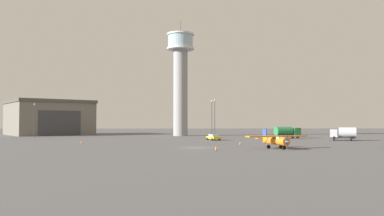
{
  "coord_description": "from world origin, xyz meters",
  "views": [
    {
      "loc": [
        -3.61,
        -62.55,
        4.11
      ],
      "look_at": [
        0.5,
        28.57,
        7.58
      ],
      "focal_mm": 35.81,
      "sensor_mm": 36.0,
      "label": 1
    }
  ],
  "objects_px": {
    "car_yellow": "(214,137)",
    "traffic_cone_near_left": "(216,148)",
    "light_post_east": "(215,115)",
    "truck_fuel_tanker_green": "(287,132)",
    "airplane_orange": "(275,140)",
    "truck_fuel_tanker_silver": "(343,133)",
    "traffic_cone_mid_apron": "(240,143)",
    "traffic_cone_near_right": "(81,142)",
    "light_post_north": "(34,117)",
    "control_tower": "(181,73)",
    "light_post_west": "(212,116)"
  },
  "relations": [
    {
      "from": "light_post_west",
      "to": "light_post_north",
      "type": "bearing_deg",
      "value": -179.56
    },
    {
      "from": "traffic_cone_near_left",
      "to": "truck_fuel_tanker_silver",
      "type": "bearing_deg",
      "value": 42.12
    },
    {
      "from": "truck_fuel_tanker_green",
      "to": "truck_fuel_tanker_silver",
      "type": "relative_size",
      "value": 1.17
    },
    {
      "from": "car_yellow",
      "to": "traffic_cone_near_left",
      "type": "relative_size",
      "value": 7.04
    },
    {
      "from": "light_post_west",
      "to": "traffic_cone_mid_apron",
      "type": "xyz_separation_m",
      "value": [
        1.72,
        -36.11,
        -5.7
      ]
    },
    {
      "from": "light_post_north",
      "to": "light_post_east",
      "type": "bearing_deg",
      "value": -3.13
    },
    {
      "from": "control_tower",
      "to": "light_post_east",
      "type": "distance_m",
      "value": 22.55
    },
    {
      "from": "airplane_orange",
      "to": "truck_fuel_tanker_green",
      "type": "xyz_separation_m",
      "value": [
        13.26,
        38.28,
        0.3
      ]
    },
    {
      "from": "light_post_east",
      "to": "traffic_cone_near_right",
      "type": "height_order",
      "value": "light_post_east"
    },
    {
      "from": "control_tower",
      "to": "light_post_north",
      "type": "distance_m",
      "value": 44.27
    },
    {
      "from": "light_post_north",
      "to": "traffic_cone_mid_apron",
      "type": "bearing_deg",
      "value": -35.44
    },
    {
      "from": "truck_fuel_tanker_green",
      "to": "truck_fuel_tanker_silver",
      "type": "height_order",
      "value": "same"
    },
    {
      "from": "control_tower",
      "to": "traffic_cone_near_right",
      "type": "relative_size",
      "value": 53.3
    },
    {
      "from": "control_tower",
      "to": "traffic_cone_near_left",
      "type": "bearing_deg",
      "value": -86.08
    },
    {
      "from": "truck_fuel_tanker_silver",
      "to": "traffic_cone_mid_apron",
      "type": "relative_size",
      "value": 9.84
    },
    {
      "from": "light_post_west",
      "to": "light_post_east",
      "type": "height_order",
      "value": "light_post_east"
    },
    {
      "from": "light_post_west",
      "to": "light_post_east",
      "type": "distance_m",
      "value": 3.09
    },
    {
      "from": "traffic_cone_near_left",
      "to": "traffic_cone_near_right",
      "type": "height_order",
      "value": "traffic_cone_near_left"
    },
    {
      "from": "traffic_cone_near_left",
      "to": "truck_fuel_tanker_green",
      "type": "bearing_deg",
      "value": 61.18
    },
    {
      "from": "traffic_cone_mid_apron",
      "to": "traffic_cone_near_right",
      "type": "bearing_deg",
      "value": 171.61
    },
    {
      "from": "airplane_orange",
      "to": "control_tower",
      "type": "bearing_deg",
      "value": 177.23
    },
    {
      "from": "car_yellow",
      "to": "light_post_west",
      "type": "xyz_separation_m",
      "value": [
        1.31,
        17.59,
        5.26
      ]
    },
    {
      "from": "light_post_east",
      "to": "traffic_cone_near_left",
      "type": "xyz_separation_m",
      "value": [
        -4.76,
        -46.96,
        -5.71
      ]
    },
    {
      "from": "control_tower",
      "to": "light_post_east",
      "type": "relative_size",
      "value": 3.46
    },
    {
      "from": "traffic_cone_mid_apron",
      "to": "airplane_orange",
      "type": "bearing_deg",
      "value": -69.87
    },
    {
      "from": "airplane_orange",
      "to": "light_post_west",
      "type": "xyz_separation_m",
      "value": [
        -5.51,
        46.44,
        4.6
      ]
    },
    {
      "from": "car_yellow",
      "to": "light_post_north",
      "type": "xyz_separation_m",
      "value": [
        -47.18,
        17.22,
        4.76
      ]
    },
    {
      "from": "car_yellow",
      "to": "airplane_orange",
      "type": "bearing_deg",
      "value": 175.34
    },
    {
      "from": "control_tower",
      "to": "traffic_cone_near_right",
      "type": "xyz_separation_m",
      "value": [
        -19.7,
        -44.37,
        -19.11
      ]
    },
    {
      "from": "light_post_north",
      "to": "airplane_orange",
      "type": "bearing_deg",
      "value": -40.47
    },
    {
      "from": "light_post_north",
      "to": "traffic_cone_near_right",
      "type": "distance_m",
      "value": 37.64
    },
    {
      "from": "airplane_orange",
      "to": "truck_fuel_tanker_green",
      "type": "relative_size",
      "value": 1.43
    },
    {
      "from": "truck_fuel_tanker_green",
      "to": "traffic_cone_near_left",
      "type": "bearing_deg",
      "value": -134.46
    },
    {
      "from": "airplane_orange",
      "to": "light_post_east",
      "type": "distance_m",
      "value": 43.93
    },
    {
      "from": "truck_fuel_tanker_green",
      "to": "light_post_north",
      "type": "bearing_deg",
      "value": 157.76
    },
    {
      "from": "truck_fuel_tanker_silver",
      "to": "light_post_west",
      "type": "height_order",
      "value": "light_post_west"
    },
    {
      "from": "light_post_east",
      "to": "light_post_north",
      "type": "distance_m",
      "value": 49.06
    },
    {
      "from": "traffic_cone_near_left",
      "to": "airplane_orange",
      "type": "bearing_deg",
      "value": 20.07
    },
    {
      "from": "traffic_cone_mid_apron",
      "to": "light_post_north",
      "type": "bearing_deg",
      "value": 144.56
    },
    {
      "from": "control_tower",
      "to": "truck_fuel_tanker_green",
      "type": "height_order",
      "value": "control_tower"
    },
    {
      "from": "traffic_cone_near_right",
      "to": "car_yellow",
      "type": "bearing_deg",
      "value": 27.62
    },
    {
      "from": "traffic_cone_near_left",
      "to": "traffic_cone_near_right",
      "type": "bearing_deg",
      "value": 142.63
    },
    {
      "from": "light_post_east",
      "to": "truck_fuel_tanker_green",
      "type": "bearing_deg",
      "value": -15.64
    },
    {
      "from": "control_tower",
      "to": "truck_fuel_tanker_silver",
      "type": "xyz_separation_m",
      "value": [
        36.56,
        -33.52,
        -17.77
      ]
    },
    {
      "from": "light_post_west",
      "to": "traffic_cone_mid_apron",
      "type": "bearing_deg",
      "value": -87.27
    },
    {
      "from": "traffic_cone_near_right",
      "to": "traffic_cone_mid_apron",
      "type": "xyz_separation_m",
      "value": [
        29.96,
        -4.42,
        -0.03
      ]
    },
    {
      "from": "light_post_north",
      "to": "car_yellow",
      "type": "bearing_deg",
      "value": -20.05
    },
    {
      "from": "traffic_cone_near_left",
      "to": "traffic_cone_mid_apron",
      "type": "distance_m",
      "value": 15.13
    },
    {
      "from": "airplane_orange",
      "to": "traffic_cone_near_right",
      "type": "bearing_deg",
      "value": -129.75
    },
    {
      "from": "car_yellow",
      "to": "light_post_west",
      "type": "height_order",
      "value": "light_post_west"
    }
  ]
}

